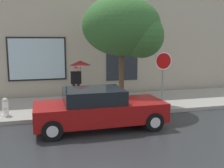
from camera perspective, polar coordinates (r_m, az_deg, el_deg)
name	(u,v)px	position (r m, az deg, el deg)	size (l,w,h in m)	color
ground_plane	(97,127)	(9.47, -3.19, -9.15)	(60.00, 60.00, 0.00)	#282B2D
sidewalk	(83,105)	(12.29, -6.13, -4.52)	(20.00, 4.00, 0.15)	gray
building_facade	(74,31)	(14.42, -8.03, 11.12)	(20.00, 0.67, 7.00)	#B2A893
parked_car	(99,109)	(9.18, -2.85, -5.30)	(4.41, 1.85, 1.38)	maroon
fire_hydrant	(5,107)	(10.96, -21.81, -4.60)	(0.30, 0.44, 0.70)	white
pedestrian_with_umbrella	(79,69)	(12.67, -7.08, 3.28)	(1.03, 1.03, 1.92)	black
street_tree	(126,28)	(11.36, 2.97, 11.85)	(3.33, 2.83, 4.70)	#4C3823
stop_sign	(163,68)	(11.59, 10.88, 3.30)	(0.76, 0.10, 2.37)	gray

